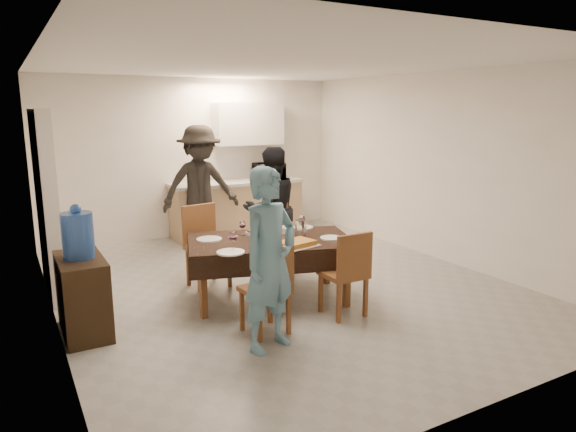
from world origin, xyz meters
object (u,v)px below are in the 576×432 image
object	(u,v)px
water_pitcher	(300,228)
person_far	(271,209)
water_jug	(78,235)
savoury_tart	(296,243)
person_kitchen	(200,187)
dining_table	(271,242)
console	(83,296)
microwave	(269,171)
wine_bottle	(264,224)
person_near	(270,260)

from	to	relation	value
water_pitcher	person_far	distance (m)	1.12
water_jug	person_far	world-z (taller)	person_far
savoury_tart	person_kitchen	distance (m)	2.97
person_far	savoury_tart	bearing A→B (deg)	69.36
water_pitcher	person_kitchen	distance (m)	2.64
dining_table	console	bearing A→B (deg)	-164.77
water_jug	savoury_tart	bearing A→B (deg)	-12.70
dining_table	savoury_tart	distance (m)	0.40
person_far	water_jug	bearing A→B (deg)	17.98
microwave	person_kitchen	bearing A→B (deg)	17.65
console	person_kitchen	distance (m)	3.30
microwave	wine_bottle	bearing A→B (deg)	61.89
water_jug	console	bearing A→B (deg)	0.00
dining_table	water_jug	world-z (taller)	water_jug
dining_table	person_near	distance (m)	1.19
water_jug	savoury_tart	size ratio (longest dim) A/B	0.98
wine_bottle	person_near	xyz separation A→B (m)	(-0.50, -1.10, -0.04)
water_jug	person_near	size ratio (longest dim) A/B	0.26
microwave	person_near	size ratio (longest dim) A/B	0.31
console	water_pitcher	xyz separation A→B (m)	(2.30, -0.13, 0.42)
savoury_tart	person_kitchen	world-z (taller)	person_kitchen
dining_table	person_near	world-z (taller)	person_near
dining_table	water_jug	size ratio (longest dim) A/B	4.71
savoury_tart	person_near	distance (m)	0.94
wine_bottle	savoury_tart	distance (m)	0.48
console	person_kitchen	bearing A→B (deg)	50.23
wine_bottle	savoury_tart	xyz separation A→B (m)	(0.15, -0.43, -0.14)
dining_table	person_far	xyz separation A→B (m)	(0.55, 1.05, 0.15)
water_pitcher	person_kitchen	world-z (taller)	person_kitchen
dining_table	water_pitcher	distance (m)	0.38
person_far	person_kitchen	distance (m)	1.59
person_kitchen	console	bearing A→B (deg)	-129.77
person_near	person_far	distance (m)	2.37
savoury_tart	person_kitchen	bearing A→B (deg)	89.45
dining_table	person_near	size ratio (longest dim) A/B	1.24
water_jug	person_near	xyz separation A→B (m)	(1.40, -1.13, -0.14)
dining_table	wine_bottle	xyz separation A→B (m)	(-0.05, 0.05, 0.19)
console	water_jug	bearing A→B (deg)	0.00
console	person_near	distance (m)	1.85
water_pitcher	person_near	bearing A→B (deg)	-131.99
water_pitcher	person_far	bearing A→B (deg)	79.70
dining_table	person_near	bearing A→B (deg)	-100.00
wine_bottle	person_near	bearing A→B (deg)	-114.44
person_near	person_kitchen	xyz separation A→B (m)	(0.68, 3.63, 0.12)
dining_table	water_pitcher	world-z (taller)	water_pitcher
water_pitcher	savoury_tart	world-z (taller)	water_pitcher
person_near	microwave	bearing A→B (deg)	43.78
dining_table	console	xyz separation A→B (m)	(-1.95, 0.08, -0.29)
water_jug	person_far	bearing A→B (deg)	21.15
wine_bottle	person_kitchen	distance (m)	2.54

